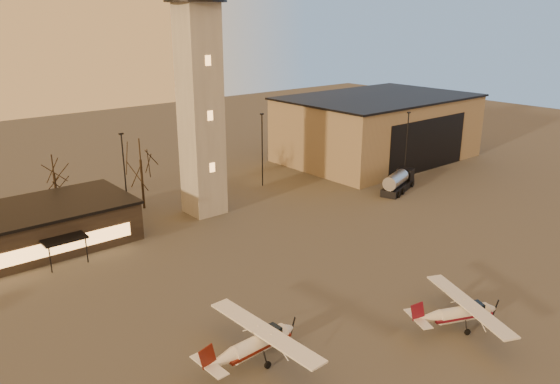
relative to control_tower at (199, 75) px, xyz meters
name	(u,v)px	position (x,y,z in m)	size (l,w,h in m)	color
ground	(405,310)	(0.00, -30.00, -16.33)	(220.00, 220.00, 0.00)	#44423F
control_tower	(199,75)	(0.00, 0.00, 0.00)	(6.80, 6.80, 32.60)	#9C9994
hangar	(378,127)	(36.00, 3.98, -11.17)	(30.60, 20.60, 10.30)	#927E5F
terminal	(2,235)	(-21.99, 1.98, -14.17)	(25.40, 12.20, 4.30)	black
light_poles	(202,166)	(0.50, 1.00, -10.92)	(58.50, 12.25, 10.14)	black
tree_row	(58,168)	(-13.70, 9.16, -10.39)	(37.20, 9.20, 8.80)	black
cessna_front	(464,315)	(1.36, -34.36, -15.39)	(7.93, 9.55, 2.72)	silver
cessna_rear	(261,345)	(-12.99, -27.62, -15.32)	(8.47, 10.70, 2.95)	white
fuel_truck	(398,183)	(24.47, -9.71, -15.23)	(7.79, 4.42, 2.78)	black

